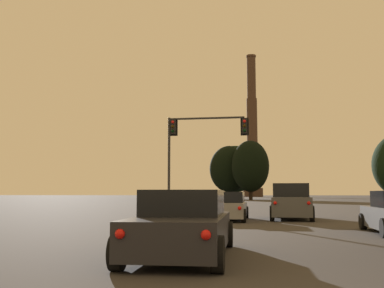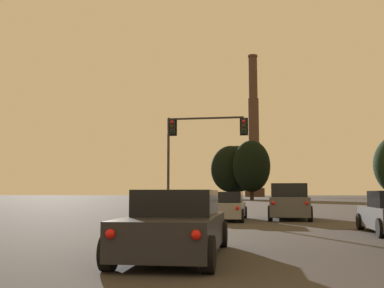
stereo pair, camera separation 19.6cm
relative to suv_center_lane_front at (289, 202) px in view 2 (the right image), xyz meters
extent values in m
cube|color=#4C4F54|center=(0.00, -0.03, -0.21)|extent=(2.08, 4.86, 0.95)
cube|color=black|center=(0.00, 0.09, 0.61)|extent=(1.88, 2.86, 0.70)
cylinder|color=black|center=(-0.87, 1.93, -0.52)|extent=(0.25, 0.77, 0.76)
cylinder|color=black|center=(1.00, 1.86, -0.52)|extent=(0.25, 0.77, 0.76)
cylinder|color=black|center=(-1.01, -1.92, -0.52)|extent=(0.25, 0.77, 0.76)
cylinder|color=black|center=(0.87, -1.99, -0.52)|extent=(0.25, 0.77, 0.76)
sphere|color=red|center=(-0.86, -2.42, 0.00)|extent=(0.17, 0.17, 0.17)
sphere|color=red|center=(0.70, -2.48, 0.00)|extent=(0.17, 0.17, 0.17)
cube|color=#232328|center=(-3.14, -14.71, -0.37)|extent=(1.93, 4.65, 0.70)
cube|color=black|center=(-3.15, -14.48, 0.25)|extent=(1.68, 2.25, 0.55)
cylinder|color=black|center=(-4.08, -12.84, -0.58)|extent=(0.24, 0.65, 0.64)
cylinder|color=black|center=(-2.32, -12.78, -0.58)|extent=(0.24, 0.65, 0.64)
cylinder|color=black|center=(-3.97, -16.63, -0.58)|extent=(0.24, 0.65, 0.64)
cylinder|color=black|center=(-2.21, -16.58, -0.58)|extent=(0.24, 0.65, 0.64)
sphere|color=red|center=(-3.80, -17.05, -0.22)|extent=(0.17, 0.17, 0.17)
sphere|color=red|center=(-2.36, -17.01, -0.22)|extent=(0.17, 0.17, 0.17)
cube|color=gray|center=(-3.22, -1.41, -0.37)|extent=(1.81, 4.61, 0.70)
cube|color=black|center=(-3.22, -1.18, 0.25)|extent=(1.63, 2.21, 0.55)
cylinder|color=black|center=(-4.10, 0.48, -0.58)|extent=(0.22, 0.64, 0.64)
cylinder|color=black|center=(-2.34, 0.49, -0.58)|extent=(0.22, 0.64, 0.64)
cylinder|color=black|center=(-4.09, -3.32, -0.58)|extent=(0.22, 0.64, 0.64)
cylinder|color=black|center=(-2.33, -3.31, -0.58)|extent=(0.22, 0.64, 0.64)
sphere|color=red|center=(-3.93, -3.74, -0.22)|extent=(0.17, 0.17, 0.17)
sphere|color=red|center=(-2.49, -3.73, -0.22)|extent=(0.17, 0.17, 0.17)
cylinder|color=black|center=(2.27, -6.50, -0.60)|extent=(0.23, 0.60, 0.60)
cylinder|color=black|center=(2.23, -9.75, -0.60)|extent=(0.23, 0.60, 0.60)
cylinder|color=#2D2D30|center=(-7.98, 6.75, 2.47)|extent=(0.18, 0.18, 6.74)
cylinder|color=black|center=(-7.98, 6.75, -0.85)|extent=(0.40, 0.40, 0.10)
cube|color=black|center=(-7.69, 6.75, 5.17)|extent=(0.34, 0.34, 1.04)
cube|color=black|center=(-7.69, 6.93, 5.17)|extent=(0.58, 0.03, 1.25)
sphere|color=red|center=(-7.69, 6.56, 5.49)|extent=(0.22, 0.22, 0.22)
sphere|color=#352604|center=(-7.69, 6.56, 5.17)|extent=(0.22, 0.22, 0.22)
sphere|color=black|center=(-7.69, 6.56, 4.85)|extent=(0.22, 0.22, 0.22)
cylinder|color=#2D2D30|center=(-5.30, 6.75, 5.74)|extent=(5.36, 0.14, 0.14)
sphere|color=#2D2D30|center=(-7.98, 6.75, 5.74)|extent=(0.18, 0.18, 0.18)
cube|color=black|center=(-2.62, 6.75, 5.10)|extent=(0.34, 0.34, 1.04)
cube|color=black|center=(-2.62, 6.93, 5.10)|extent=(0.58, 0.03, 1.25)
sphere|color=red|center=(-2.62, 6.56, 5.42)|extent=(0.22, 0.22, 0.22)
sphere|color=#352604|center=(-2.62, 6.56, 5.10)|extent=(0.22, 0.22, 0.22)
sphere|color=black|center=(-2.62, 6.56, 4.78)|extent=(0.22, 0.22, 0.22)
cylinder|color=#3C2B22|center=(-5.17, 149.12, 0.76)|extent=(7.57, 7.57, 3.32)
cylinder|color=#473328|center=(-5.17, 149.12, 11.11)|extent=(4.73, 4.73, 17.36)
cylinder|color=#473328|center=(-5.17, 149.12, 28.47)|extent=(4.07, 4.07, 17.36)
cylinder|color=#473328|center=(-5.17, 149.12, 45.83)|extent=(3.41, 3.41, 17.36)
cylinder|color=#4E382C|center=(-5.17, 149.12, 54.16)|extent=(3.81, 3.81, 0.70)
cylinder|color=black|center=(-8.48, 72.12, 0.51)|extent=(0.85, 0.85, 2.82)
ellipsoid|color=black|center=(-8.48, 72.12, 5.66)|extent=(8.53, 7.67, 9.97)
cylinder|color=black|center=(-7.53, 77.10, 0.57)|extent=(1.16, 1.16, 2.93)
ellipsoid|color=black|center=(-7.53, 77.10, 5.94)|extent=(11.62, 10.46, 10.42)
cylinder|color=black|center=(-3.89, 67.86, 0.57)|extent=(0.76, 0.76, 2.94)
ellipsoid|color=black|center=(-3.89, 67.86, 5.98)|extent=(7.61, 6.85, 10.50)
camera|label=1|loc=(-1.43, -24.35, 0.46)|focal=42.00mm
camera|label=2|loc=(-1.24, -24.32, 0.46)|focal=42.00mm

